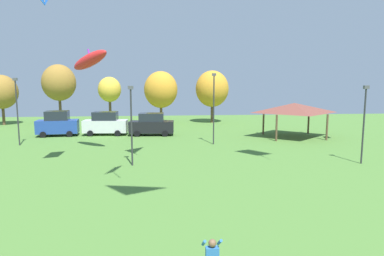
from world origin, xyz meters
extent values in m
sphere|color=brown|center=(0.33, 10.88, 1.55)|extent=(0.22, 0.22, 0.22)
cylinder|color=#2D6BB2|center=(0.11, 10.98, 1.52)|extent=(0.08, 0.49, 0.38)
cylinder|color=#2D6BB2|center=(0.55, 10.98, 1.52)|extent=(0.08, 0.49, 0.38)
ellipsoid|color=red|center=(-6.64, 30.62, 7.52)|extent=(3.93, 3.96, 2.08)
cube|color=purple|center=(-6.64, 30.62, 7.80)|extent=(0.35, 0.35, 1.23)
cube|color=#234299|center=(-12.07, 39.68, 1.02)|extent=(4.40, 2.30, 1.40)
cube|color=#1E232D|center=(-12.07, 39.68, 2.21)|extent=(2.49, 1.96, 0.98)
cylinder|color=black|center=(-10.67, 38.88, 0.32)|extent=(0.66, 0.28, 0.64)
cylinder|color=black|center=(-10.86, 40.75, 0.32)|extent=(0.66, 0.28, 0.64)
cylinder|color=black|center=(-13.28, 38.61, 0.32)|extent=(0.66, 0.28, 0.64)
cylinder|color=black|center=(-13.47, 40.48, 0.32)|extent=(0.66, 0.28, 0.64)
cube|color=silver|center=(-7.05, 39.87, 0.98)|extent=(4.79, 2.06, 1.32)
cube|color=#1E232D|center=(-7.05, 39.87, 2.10)|extent=(2.67, 1.79, 0.92)
cylinder|color=black|center=(-5.66, 38.89, 0.32)|extent=(0.65, 0.26, 0.64)
cylinder|color=black|center=(-5.55, 40.67, 0.32)|extent=(0.65, 0.26, 0.64)
cylinder|color=black|center=(-8.56, 39.06, 0.32)|extent=(0.65, 0.26, 0.64)
cylinder|color=black|center=(-8.45, 40.84, 0.32)|extent=(0.65, 0.26, 0.64)
cube|color=black|center=(-2.04, 39.17, 0.94)|extent=(4.85, 2.08, 1.24)
cube|color=#1E232D|center=(-2.04, 39.17, 1.99)|extent=(2.71, 1.81, 0.87)
cylinder|color=black|center=(-0.62, 38.18, 0.32)|extent=(0.65, 0.26, 0.64)
cylinder|color=black|center=(-0.51, 39.98, 0.32)|extent=(0.65, 0.26, 0.64)
cylinder|color=black|center=(-3.56, 38.36, 0.32)|extent=(0.65, 0.26, 0.64)
cylinder|color=black|center=(-3.46, 40.15, 0.32)|extent=(0.65, 0.26, 0.64)
cylinder|color=brown|center=(10.26, 34.48, 1.30)|extent=(0.20, 0.20, 2.60)
cylinder|color=brown|center=(15.42, 34.48, 1.30)|extent=(0.20, 0.20, 2.60)
cylinder|color=brown|center=(10.26, 38.79, 1.30)|extent=(0.20, 0.20, 2.60)
cylinder|color=brown|center=(15.42, 38.79, 1.30)|extent=(0.20, 0.20, 2.60)
pyramid|color=brown|center=(12.84, 36.63, 3.10)|extent=(6.69, 5.58, 1.00)
cylinder|color=#2D2D33|center=(3.84, 33.34, 3.17)|extent=(0.12, 0.12, 6.33)
cube|color=#4C4C51|center=(3.84, 33.34, 6.45)|extent=(0.36, 0.20, 0.24)
cylinder|color=#2D2D33|center=(-3.06, 25.91, 2.66)|extent=(0.12, 0.12, 5.32)
cube|color=#4C4C51|center=(-3.06, 25.91, 5.44)|extent=(0.36, 0.20, 0.24)
cylinder|color=#2D2D33|center=(-14.01, 34.45, 2.96)|extent=(0.12, 0.12, 5.91)
cube|color=#4C4C51|center=(-14.01, 34.45, 6.03)|extent=(0.36, 0.20, 0.24)
cylinder|color=#2D2D33|center=(13.28, 24.98, 2.67)|extent=(0.12, 0.12, 5.34)
cube|color=#4C4C51|center=(13.28, 24.98, 5.46)|extent=(0.36, 0.20, 0.24)
cylinder|color=brown|center=(-22.01, 49.80, 1.44)|extent=(0.36, 0.36, 2.88)
ellipsoid|color=olive|center=(-22.01, 49.80, 4.41)|extent=(4.09, 4.09, 4.50)
cylinder|color=brown|center=(-14.69, 50.17, 1.97)|extent=(0.36, 0.36, 3.94)
ellipsoid|color=olive|center=(-14.69, 50.17, 5.62)|extent=(4.46, 4.46, 4.91)
cylinder|color=brown|center=(-8.21, 51.65, 1.72)|extent=(0.36, 0.36, 3.44)
ellipsoid|color=gold|center=(-8.21, 51.65, 4.65)|extent=(3.22, 3.22, 3.54)
cylinder|color=brown|center=(-0.99, 49.11, 1.49)|extent=(0.36, 0.36, 2.97)
ellipsoid|color=gold|center=(-0.99, 49.11, 4.67)|extent=(4.53, 4.53, 4.98)
cylinder|color=brown|center=(6.16, 49.81, 1.51)|extent=(0.36, 0.36, 3.03)
ellipsoid|color=gold|center=(6.16, 49.81, 4.76)|extent=(4.61, 4.61, 5.07)
camera|label=1|loc=(-1.02, 2.21, 5.94)|focal=32.00mm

